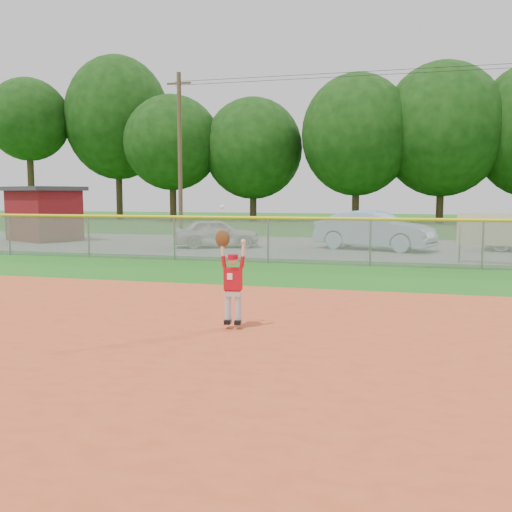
% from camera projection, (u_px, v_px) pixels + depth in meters
% --- Properties ---
extents(ground, '(120.00, 120.00, 0.00)m').
position_uv_depth(ground, '(125.00, 334.00, 9.33)').
color(ground, '#1C5D15').
rests_on(ground, ground).
extents(parking_strip, '(44.00, 10.00, 0.03)m').
position_uv_depth(parking_strip, '(300.00, 247.00, 24.71)').
color(parking_strip, slate).
rests_on(parking_strip, ground).
extents(car_white_a, '(3.89, 2.65, 1.23)m').
position_uv_depth(car_white_a, '(217.00, 233.00, 24.16)').
color(car_white_a, silver).
rests_on(car_white_a, parking_strip).
extents(car_blue, '(5.06, 3.09, 1.58)m').
position_uv_depth(car_blue, '(374.00, 230.00, 23.11)').
color(car_blue, '#8AAFCF').
rests_on(car_blue, parking_strip).
extents(utility_shed, '(4.34, 3.96, 2.64)m').
position_uv_depth(utility_shed, '(44.00, 213.00, 27.66)').
color(utility_shed, '#5E0D10').
rests_on(utility_shed, ground).
extents(sponsor_sign, '(1.86, 0.50, 1.69)m').
position_uv_depth(sponsor_sign, '(488.00, 230.00, 18.32)').
color(sponsor_sign, gray).
rests_on(sponsor_sign, ground).
extents(outfield_fence, '(40.06, 0.10, 1.55)m').
position_uv_depth(outfield_fence, '(268.00, 237.00, 18.85)').
color(outfield_fence, gray).
rests_on(outfield_fence, ground).
extents(power_lines, '(19.40, 0.24, 9.00)m').
position_uv_depth(power_lines, '(341.00, 148.00, 29.72)').
color(power_lines, '#4C3823').
rests_on(power_lines, ground).
extents(tree_line, '(62.37, 13.00, 14.43)m').
position_uv_depth(tree_line, '(363.00, 127.00, 44.71)').
color(tree_line, '#422D1C').
rests_on(tree_line, ground).
extents(ballplayer, '(0.52, 0.23, 1.98)m').
position_uv_depth(ballplayer, '(231.00, 277.00, 9.47)').
color(ballplayer, silver).
rests_on(ballplayer, ground).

